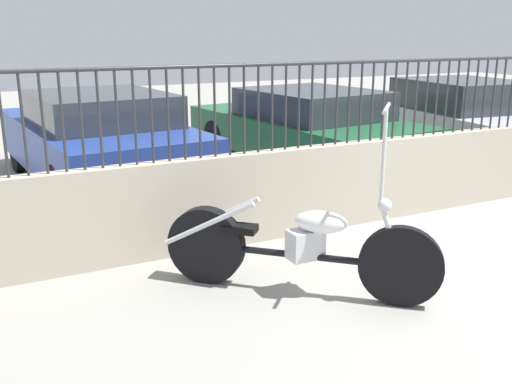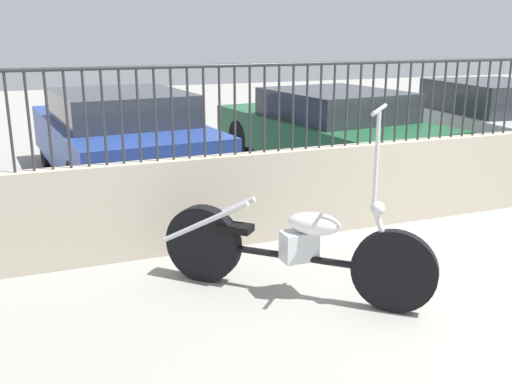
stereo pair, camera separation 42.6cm
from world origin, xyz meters
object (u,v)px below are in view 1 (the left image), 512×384
at_px(car_blue, 98,137).
at_px(car_silver, 455,116).
at_px(motorcycle_black, 284,246).
at_px(car_green, 305,127).

height_order(car_blue, car_silver, car_blue).
xyz_separation_m(motorcycle_black, car_green, (2.54, 3.84, 0.24)).
distance_m(motorcycle_black, car_silver, 6.57).
bearing_deg(car_green, car_blue, 77.67).
bearing_deg(car_green, motorcycle_black, 140.28).
relative_size(car_green, car_silver, 1.01).
bearing_deg(car_silver, motorcycle_black, 129.82).
xyz_separation_m(car_blue, car_silver, (6.09, -0.55, -0.01)).
bearing_deg(car_green, car_silver, -100.56).
bearing_deg(car_blue, car_silver, -100.49).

